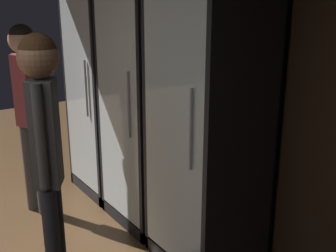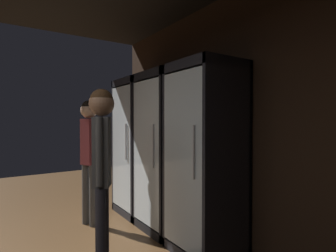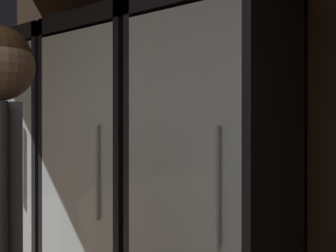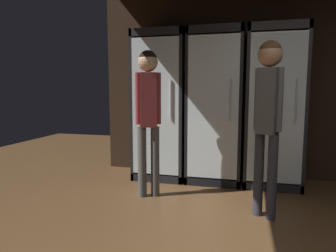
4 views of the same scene
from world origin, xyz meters
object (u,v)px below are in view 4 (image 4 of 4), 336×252
object	(u,v)px
cooler_center	(273,109)
shopper_far	(148,105)
cooler_left	(215,108)
cooler_far_left	(162,107)
shopper_near	(268,104)

from	to	relation	value
cooler_center	shopper_far	xyz separation A→B (m)	(-1.41, -0.84, 0.07)
cooler_left	shopper_far	size ratio (longest dim) A/B	1.21
shopper_far	cooler_left	bearing A→B (deg)	51.41
cooler_far_left	cooler_left	distance (m)	0.74
cooler_far_left	cooler_center	world-z (taller)	same
cooler_center	shopper_far	size ratio (longest dim) A/B	1.21
cooler_center	shopper_far	world-z (taller)	cooler_center
cooler_far_left	shopper_near	distance (m)	1.74
cooler_left	cooler_far_left	bearing A→B (deg)	179.91
cooler_left	shopper_near	distance (m)	1.27
shopper_near	cooler_left	bearing A→B (deg)	117.83
cooler_left	cooler_center	bearing A→B (deg)	0.20
cooler_left	cooler_center	size ratio (longest dim) A/B	1.00
cooler_center	shopper_near	bearing A→B (deg)	-97.41
cooler_far_left	cooler_left	bearing A→B (deg)	-0.09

